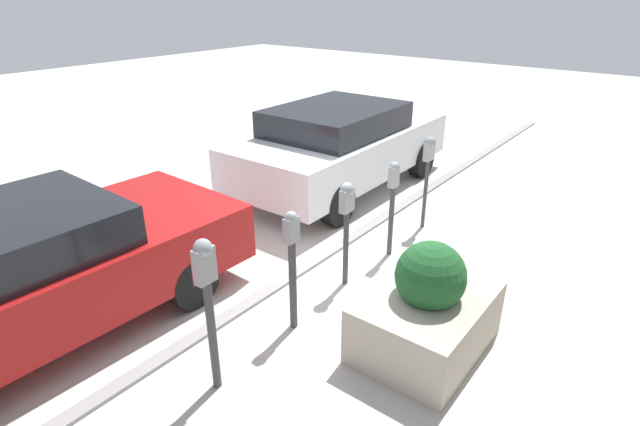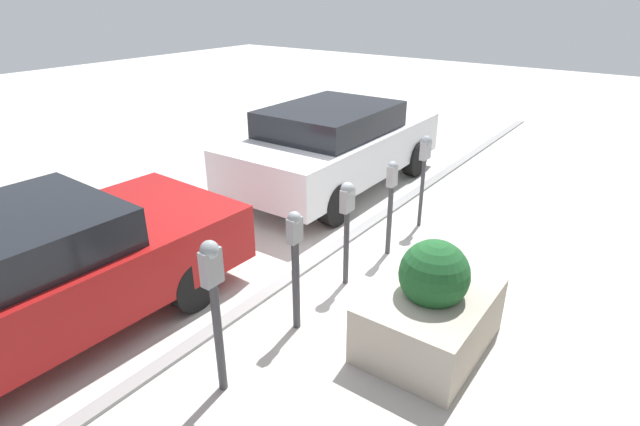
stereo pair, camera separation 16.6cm
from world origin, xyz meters
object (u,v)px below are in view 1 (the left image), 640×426
at_px(parking_meter_nearest, 208,292).
at_px(parking_meter_fourth, 393,195).
at_px(parking_meter_farthest, 428,159).
at_px(parked_car_middle, 340,144).
at_px(parking_meter_middle, 347,212).
at_px(parking_meter_second, 292,256).
at_px(parked_car_front, 2,280).
at_px(planter_box, 427,310).

bearing_deg(parking_meter_nearest, parking_meter_fourth, 0.52).
distance_m(parking_meter_farthest, parked_car_middle, 2.07).
xyz_separation_m(parking_meter_middle, parking_meter_farthest, (2.00, -0.01, 0.12)).
relative_size(parking_meter_middle, parking_meter_fourth, 1.00).
relative_size(parking_meter_second, parked_car_front, 0.28).
xyz_separation_m(parked_car_front, parked_car_middle, (5.53, -0.02, 0.05)).
height_order(parking_meter_second, parking_meter_fourth, parking_meter_second).
bearing_deg(parking_meter_fourth, planter_box, -139.11).
xyz_separation_m(parking_meter_nearest, parked_car_middle, (4.71, 2.03, -0.21)).
distance_m(parked_car_front, parked_car_middle, 5.53).
height_order(parking_meter_fourth, planter_box, parking_meter_fourth).
relative_size(parking_meter_second, parking_meter_farthest, 0.96).
distance_m(parking_meter_fourth, parked_car_middle, 2.59).
relative_size(parking_meter_nearest, parking_meter_fourth, 1.14).
relative_size(parking_meter_fourth, parked_car_middle, 0.30).
height_order(parking_meter_fourth, parking_meter_farthest, parking_meter_farthest).
distance_m(parking_meter_second, planter_box, 1.42).
height_order(planter_box, parked_car_front, parked_car_front).
height_order(parking_meter_middle, parking_meter_farthest, parking_meter_farthest).
xyz_separation_m(parking_meter_fourth, parked_car_front, (-3.89, 2.02, -0.12)).
bearing_deg(parking_meter_middle, parking_meter_fourth, -3.02).
relative_size(planter_box, parked_car_front, 0.29).
xyz_separation_m(parking_meter_fourth, planter_box, (-1.45, -1.25, -0.42)).
bearing_deg(parking_meter_farthest, parking_meter_second, -179.12).
height_order(parking_meter_fourth, parked_car_front, parked_car_front).
bearing_deg(parking_meter_farthest, parked_car_middle, 73.16).
bearing_deg(parking_meter_nearest, parked_car_front, 111.79).
height_order(parking_meter_nearest, parked_car_middle, parking_meter_nearest).
bearing_deg(parking_meter_fourth, parking_meter_second, -179.78).
relative_size(parking_meter_middle, parked_car_middle, 0.30).
distance_m(parking_meter_nearest, parking_meter_fourth, 3.08).
bearing_deg(parking_meter_farthest, parking_meter_fourth, -177.87).
bearing_deg(parking_meter_nearest, parking_meter_farthest, 0.93).
height_order(parking_meter_second, parking_meter_farthest, parking_meter_farthest).
relative_size(parking_meter_fourth, parked_car_front, 0.27).
bearing_deg(parked_car_middle, parking_meter_nearest, -157.55).
bearing_deg(planter_box, parked_car_middle, 46.53).
bearing_deg(parking_meter_second, parked_car_middle, 28.99).
bearing_deg(parking_meter_second, parking_meter_farthest, 0.88).
bearing_deg(parking_meter_farthest, parking_meter_middle, 179.66).
distance_m(parking_meter_fourth, parked_car_front, 4.38).
bearing_deg(parking_meter_farthest, planter_box, -152.59).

